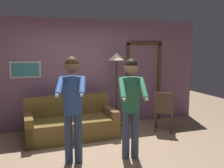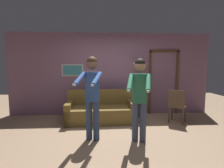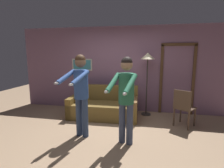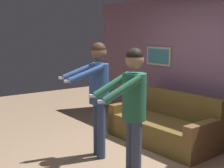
# 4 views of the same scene
# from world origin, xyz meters

# --- Properties ---
(ground_plane) EXTENTS (12.00, 12.00, 0.00)m
(ground_plane) POSITION_xyz_m (0.00, 0.00, 0.00)
(ground_plane) COLOR #A08163
(back_wall_assembly) EXTENTS (6.40, 0.10, 2.60)m
(back_wall_assembly) POSITION_xyz_m (0.02, 1.96, 1.30)
(back_wall_assembly) COLOR slate
(back_wall_assembly) RESTS_ON ground_plane
(couch) EXTENTS (1.93, 0.92, 0.87)m
(couch) POSITION_xyz_m (-0.30, 1.20, 0.28)
(couch) COLOR brown
(couch) RESTS_ON ground_plane
(torchiere_lamp) EXTENTS (0.40, 0.40, 1.81)m
(torchiere_lamp) POSITION_xyz_m (0.88, 1.63, 1.56)
(torchiere_lamp) COLOR #332D28
(torchiere_lamp) RESTS_ON ground_plane
(person_standing_left) EXTENTS (0.54, 0.75, 1.76)m
(person_standing_left) POSITION_xyz_m (-0.47, -0.06, 1.08)
(person_standing_left) COLOR navy
(person_standing_left) RESTS_ON ground_plane
(person_standing_right) EXTENTS (0.55, 0.71, 1.73)m
(person_standing_right) POSITION_xyz_m (0.50, -0.18, 1.05)
(person_standing_right) COLOR #3C4866
(person_standing_right) RESTS_ON ground_plane
(dining_chair_distant) EXTENTS (0.58, 0.58, 0.93)m
(dining_chair_distant) POSITION_xyz_m (1.77, 0.90, 0.53)
(dining_chair_distant) COLOR #4C3828
(dining_chair_distant) RESTS_ON ground_plane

